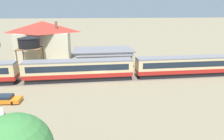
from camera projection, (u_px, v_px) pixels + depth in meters
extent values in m
plane|color=#7A7056|center=(99.00, 81.00, 38.22)|extent=(600.00, 600.00, 0.00)
cube|color=#AD1E19|center=(185.00, 70.00, 40.79)|extent=(20.38, 2.97, 0.80)
cube|color=#D1B784|center=(186.00, 63.00, 40.38)|extent=(20.38, 2.97, 2.05)
cube|color=#192330|center=(186.00, 63.00, 40.35)|extent=(18.75, 3.01, 1.15)
cube|color=slate|center=(187.00, 58.00, 40.04)|extent=(20.38, 2.79, 0.30)
cube|color=black|center=(185.00, 74.00, 41.03)|extent=(19.57, 2.56, 0.88)
cylinder|color=black|center=(217.00, 74.00, 41.16)|extent=(0.90, 0.18, 0.90)
cylinder|color=black|center=(213.00, 72.00, 42.53)|extent=(0.90, 0.18, 0.90)
cylinder|color=black|center=(154.00, 76.00, 39.54)|extent=(0.90, 0.18, 0.90)
cylinder|color=black|center=(152.00, 74.00, 40.91)|extent=(0.90, 0.18, 0.90)
cube|color=#AD1E19|center=(79.00, 74.00, 38.20)|extent=(20.38, 2.97, 0.80)
cube|color=#D1B784|center=(79.00, 67.00, 37.79)|extent=(20.38, 2.97, 2.05)
cube|color=#192330|center=(79.00, 66.00, 37.76)|extent=(18.75, 3.01, 1.15)
cube|color=slate|center=(78.00, 61.00, 37.45)|extent=(20.38, 2.79, 0.30)
cube|color=black|center=(79.00, 78.00, 38.45)|extent=(19.57, 2.56, 0.88)
cylinder|color=black|center=(114.00, 78.00, 38.58)|extent=(0.90, 0.18, 0.90)
cylinder|color=black|center=(113.00, 76.00, 39.94)|extent=(0.90, 0.18, 0.90)
cylinder|color=black|center=(43.00, 81.00, 36.96)|extent=(0.90, 0.18, 0.90)
cylinder|color=black|center=(44.00, 78.00, 38.32)|extent=(0.90, 0.18, 0.90)
cylinder|color=black|center=(0.00, 80.00, 37.35)|extent=(0.90, 0.18, 0.90)
cube|color=#665B51|center=(76.00, 80.00, 38.50)|extent=(126.91, 3.60, 0.01)
cube|color=#4C4238|center=(76.00, 82.00, 37.82)|extent=(126.91, 0.12, 0.04)
cube|color=#4C4238|center=(76.00, 79.00, 39.18)|extent=(126.91, 0.12, 0.04)
cube|color=beige|center=(103.00, 58.00, 48.66)|extent=(13.16, 7.68, 3.80)
cube|color=slate|center=(103.00, 50.00, 48.08)|extent=(14.21, 8.30, 0.20)
cube|color=slate|center=(105.00, 56.00, 43.82)|extent=(12.63, 1.60, 0.16)
cylinder|color=brown|center=(105.00, 64.00, 43.76)|extent=(0.14, 0.14, 3.32)
cube|color=beige|center=(45.00, 46.00, 53.56)|extent=(13.19, 8.39, 7.36)
pyramid|color=#9E2D23|center=(43.00, 27.00, 52.07)|extent=(14.25, 9.06, 2.91)
cube|color=brown|center=(56.00, 27.00, 50.88)|extent=(0.56, 0.56, 2.62)
cylinder|color=brown|center=(43.00, 56.00, 49.12)|extent=(0.28, 0.28, 4.54)
cylinder|color=brown|center=(23.00, 56.00, 48.55)|extent=(0.28, 0.28, 4.54)
cylinder|color=brown|center=(39.00, 60.00, 44.65)|extent=(0.28, 0.28, 4.54)
cylinder|color=brown|center=(17.00, 61.00, 44.08)|extent=(0.28, 0.28, 4.54)
cube|color=brown|center=(30.00, 48.00, 45.92)|extent=(5.20, 5.20, 0.16)
cylinder|color=black|center=(29.00, 43.00, 45.57)|extent=(4.70, 4.70, 2.23)
cone|color=black|center=(28.00, 37.00, 45.18)|extent=(4.94, 4.94, 0.50)
cube|color=orange|center=(6.00, 100.00, 29.14)|extent=(4.35, 2.16, 0.59)
cube|color=#192330|center=(5.00, 97.00, 28.99)|extent=(2.24, 1.72, 0.45)
cylinder|color=black|center=(13.00, 103.00, 28.47)|extent=(0.62, 0.20, 0.62)
cylinder|color=black|center=(18.00, 98.00, 29.99)|extent=(0.62, 0.20, 0.62)
cylinder|color=black|center=(0.00, 99.00, 29.90)|extent=(0.62, 0.20, 0.62)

